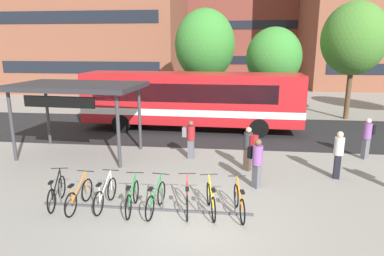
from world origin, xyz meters
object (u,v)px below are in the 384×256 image
object	(u,v)px
parked_bicycle_orange_1	(79,196)
commuter_black_pack_4	(257,160)
commuter_black_pack_5	(367,136)
street_tree_3	(205,45)
parked_bicycle_red_5	(187,199)
commuter_navy_pack_0	(338,151)
commuter_red_pack_3	(249,146)
street_tree_0	(354,39)
parked_bicycle_green_4	(156,199)
parked_bicycle_yellow_6	(211,200)
parked_bicycle_green_3	(132,198)
parked_bicycle_orange_7	(239,202)
city_bus	(192,99)
commuter_grey_pack_1	(190,137)
parked_bicycle_white_2	(105,195)
transit_shelter	(76,89)
street_tree_2	(274,57)
parked_bicycle_black_0	(57,193)

from	to	relation	value
parked_bicycle_orange_1	commuter_black_pack_4	xyz separation A→B (m)	(5.25, 2.15, 0.59)
commuter_black_pack_5	street_tree_3	size ratio (longest dim) A/B	0.24
parked_bicycle_red_5	commuter_black_pack_5	world-z (taller)	commuter_black_pack_5
commuter_navy_pack_0	commuter_black_pack_5	bearing A→B (deg)	150.36
commuter_red_pack_3	street_tree_0	xyz separation A→B (m)	(6.78, 10.41, 4.09)
parked_bicycle_green_4	parked_bicycle_yellow_6	world-z (taller)	same
parked_bicycle_green_3	parked_bicycle_orange_7	size ratio (longest dim) A/B	1.01
city_bus	street_tree_3	distance (m)	6.79
city_bus	commuter_grey_pack_1	size ratio (longest dim) A/B	7.37
parked_bicycle_orange_1	parked_bicycle_white_2	xyz separation A→B (m)	(0.74, 0.17, 0.00)
parked_bicycle_orange_7	commuter_grey_pack_1	bearing A→B (deg)	13.65
commuter_black_pack_5	commuter_black_pack_4	bearing A→B (deg)	1.69
parked_bicycle_orange_7	parked_bicycle_green_4	bearing A→B (deg)	83.42
commuter_red_pack_3	street_tree_3	xyz separation A→B (m)	(-2.68, 12.35, 3.71)
parked_bicycle_white_2	commuter_red_pack_3	bearing A→B (deg)	-48.79
transit_shelter	street_tree_2	distance (m)	13.22
street_tree_2	commuter_red_pack_3	bearing A→B (deg)	-100.54
parked_bicycle_black_0	commuter_black_pack_4	size ratio (longest dim) A/B	1.00
parked_bicycle_orange_1	commuter_black_pack_4	bearing A→B (deg)	-65.44
parked_bicycle_green_3	commuter_navy_pack_0	xyz separation A→B (m)	(6.62, 3.31, 0.62)
street_tree_2	commuter_black_pack_4	bearing A→B (deg)	-98.33
parked_bicycle_green_3	street_tree_2	distance (m)	15.69
parked_bicycle_black_0	street_tree_2	distance (m)	16.58
commuter_red_pack_3	parked_bicycle_green_3	bearing A→B (deg)	81.57
city_bus	parked_bicycle_yellow_6	distance (m)	10.05
parked_bicycle_orange_7	city_bus	bearing A→B (deg)	5.24
commuter_red_pack_3	street_tree_3	distance (m)	13.17
parked_bicycle_white_2	commuter_black_pack_4	distance (m)	4.97
parked_bicycle_black_0	transit_shelter	size ratio (longest dim) A/B	0.30
parked_bicycle_orange_1	parked_bicycle_red_5	distance (m)	3.18
parked_bicycle_orange_1	transit_shelter	bearing A→B (deg)	26.02
city_bus	parked_bicycle_orange_7	size ratio (longest dim) A/B	7.07
parked_bicycle_green_4	parked_bicycle_red_5	size ratio (longest dim) A/B	1.00
city_bus	parked_bicycle_green_4	bearing A→B (deg)	-87.95
parked_bicycle_green_4	commuter_black_pack_5	world-z (taller)	commuter_black_pack_5
parked_bicycle_orange_7	commuter_black_pack_4	xyz separation A→B (m)	(0.59, 2.02, 0.59)
street_tree_2	parked_bicycle_green_3	bearing A→B (deg)	-110.87
street_tree_3	parked_bicycle_orange_7	bearing A→B (deg)	-81.90
street_tree_0	transit_shelter	bearing A→B (deg)	-146.47
parked_bicycle_orange_1	street_tree_3	distance (m)	16.84
commuter_red_pack_3	commuter_black_pack_4	xyz separation A→B (m)	(0.18, -1.60, -0.01)
parked_bicycle_black_0	street_tree_0	world-z (taller)	street_tree_0
parked_bicycle_orange_1	parked_bicycle_orange_7	size ratio (longest dim) A/B	1.01
parked_bicycle_orange_1	commuter_red_pack_3	distance (m)	6.33
parked_bicycle_green_3	street_tree_2	xyz separation A→B (m)	(5.45, 14.29, 3.54)
parked_bicycle_orange_1	street_tree_2	bearing A→B (deg)	-23.88
transit_shelter	commuter_red_pack_3	distance (m)	7.55
commuter_black_pack_5	street_tree_2	size ratio (longest dim) A/B	0.30
city_bus	transit_shelter	bearing A→B (deg)	-128.89
parked_bicycle_green_4	parked_bicycle_orange_7	bearing A→B (deg)	-81.41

